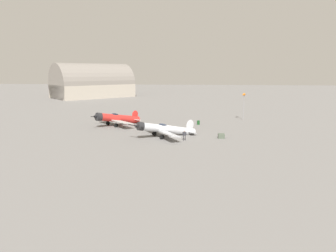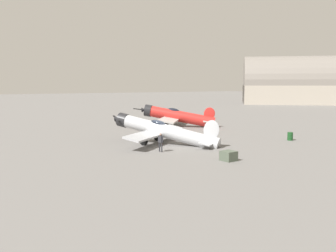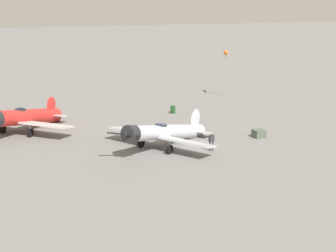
% 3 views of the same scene
% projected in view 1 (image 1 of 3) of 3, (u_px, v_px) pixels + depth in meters
% --- Properties ---
extents(ground_plane, '(400.00, 400.00, 0.00)m').
position_uv_depth(ground_plane, '(168.00, 136.00, 50.70)').
color(ground_plane, slate).
extents(airplane_foreground, '(11.07, 9.78, 3.34)m').
position_uv_depth(airplane_foreground, '(165.00, 129.00, 50.24)').
color(airplane_foreground, '#B7BABF').
rests_on(airplane_foreground, ground_plane).
extents(airplane_mid_apron, '(9.72, 9.70, 3.18)m').
position_uv_depth(airplane_mid_apron, '(117.00, 118.00, 60.67)').
color(airplane_mid_apron, red).
rests_on(airplane_mid_apron, ground_plane).
extents(ground_crew_mechanic, '(0.63, 0.29, 1.63)m').
position_uv_depth(ground_crew_mechanic, '(184.00, 134.00, 47.51)').
color(ground_crew_mechanic, '#2D2D33').
rests_on(ground_crew_mechanic, ground_plane).
extents(equipment_crate, '(1.09, 1.06, 0.76)m').
position_uv_depth(equipment_crate, '(221.00, 136.00, 49.26)').
color(equipment_crate, '#4C5647').
rests_on(equipment_crate, ground_plane).
extents(fuel_drum, '(0.60, 0.60, 0.86)m').
position_uv_depth(fuel_drum, '(198.00, 123.00, 61.83)').
color(fuel_drum, '#19471E').
rests_on(fuel_drum, ground_plane).
extents(windsock_mast, '(1.27, 2.44, 6.12)m').
position_uv_depth(windsock_mast, '(243.00, 96.00, 65.80)').
color(windsock_mast, gray).
rests_on(windsock_mast, ground_plane).
extents(distant_hangar, '(34.47, 34.93, 17.53)m').
position_uv_depth(distant_hangar, '(93.00, 86.00, 126.55)').
color(distant_hangar, '#ADA393').
rests_on(distant_hangar, ground_plane).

